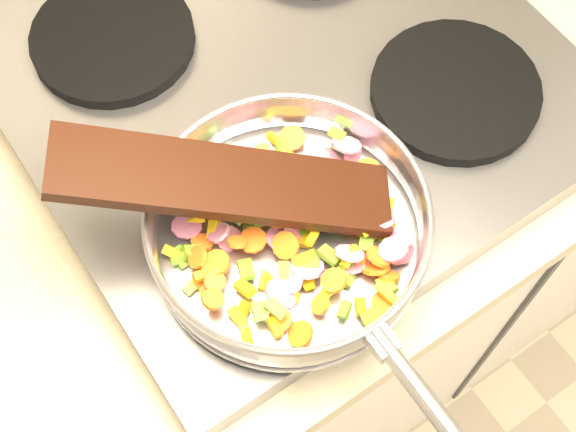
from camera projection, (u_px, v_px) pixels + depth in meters
cooktop at (281, 79)px, 0.93m from camera, size 0.60×0.60×0.04m
grate_fl at (244, 217)px, 0.82m from camera, size 0.19×0.19×0.02m
grate_fr at (455, 91)px, 0.89m from camera, size 0.19×0.19×0.02m
grate_bl at (113, 38)px, 0.92m from camera, size 0.19×0.19×0.02m
saute_pan at (289, 227)px, 0.77m from camera, size 0.32×0.48×0.06m
vegetable_heap at (290, 224)px, 0.79m from camera, size 0.24×0.25×0.05m
wooden_spatula at (227, 182)px, 0.75m from camera, size 0.31×0.23×0.11m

